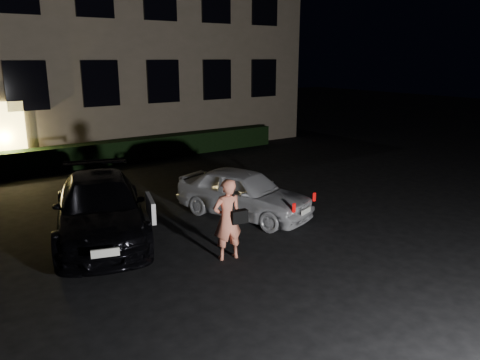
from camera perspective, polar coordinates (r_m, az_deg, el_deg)
ground at (r=9.88m, az=6.31°, el=-9.03°), size 80.00×80.00×0.00m
building at (r=22.62m, az=-20.78°, el=19.03°), size 20.00×8.11×12.00m
hedge at (r=18.59m, az=-15.60°, el=3.24°), size 15.00×0.70×0.85m
sedan at (r=11.02m, az=-16.71°, el=-3.25°), size 3.20×5.06×1.37m
hatch at (r=11.93m, az=0.44°, el=-1.55°), size 2.61×3.92×1.24m
man at (r=9.35m, az=-1.51°, el=-4.80°), size 0.70×0.49×1.68m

